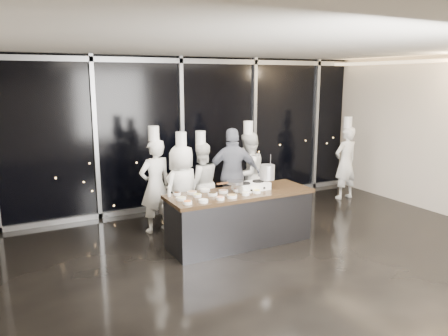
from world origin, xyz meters
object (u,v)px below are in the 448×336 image
object	(u,v)px
chef_left	(182,189)
guest	(233,175)
stock_pot	(267,172)
chef_right	(248,174)
chef_center	(201,182)
stove	(251,186)
demo_counter	(240,218)
frying_pan	(235,182)
chef_far_left	(155,185)
chef_side	(346,162)

from	to	relation	value
chef_left	guest	size ratio (longest dim) A/B	1.01
stock_pot	chef_right	xyz separation A→B (m)	(0.36, 1.26, -0.31)
chef_center	chef_right	bearing A→B (deg)	-174.74
stove	guest	size ratio (longest dim) A/B	0.33
stock_pot	guest	size ratio (longest dim) A/B	0.14
demo_counter	stock_pot	world-z (taller)	stock_pot
stock_pot	frying_pan	bearing A→B (deg)	-178.39
chef_center	chef_right	size ratio (longest dim) A/B	0.93
chef_far_left	chef_center	size ratio (longest dim) A/B	1.08
frying_pan	chef_right	world-z (taller)	chef_right
chef_center	guest	bearing A→B (deg)	172.45
chef_right	chef_left	bearing A→B (deg)	-10.08
stove	frying_pan	bearing A→B (deg)	176.51
frying_pan	stock_pot	size ratio (longest dim) A/B	1.90
chef_left	chef_center	size ratio (longest dim) A/B	1.03
demo_counter	stove	distance (m)	0.57
chef_left	chef_side	distance (m)	4.24
frying_pan	chef_center	world-z (taller)	chef_center
demo_counter	frying_pan	distance (m)	0.62
frying_pan	chef_center	distance (m)	1.33
stock_pot	chef_far_left	world-z (taller)	chef_far_left
stock_pot	chef_far_left	xyz separation A→B (m)	(-1.61, 1.18, -0.30)
stove	guest	bearing A→B (deg)	71.91
stove	chef_right	distance (m)	1.44
chef_center	chef_side	world-z (taller)	chef_side
frying_pan	guest	distance (m)	1.30
frying_pan	chef_right	size ratio (longest dim) A/B	0.25
chef_far_left	demo_counter	bearing A→B (deg)	119.39
demo_counter	frying_pan	bearing A→B (deg)	155.32
stock_pot	chef_center	xyz separation A→B (m)	(-0.67, 1.28, -0.38)
guest	chef_side	size ratio (longest dim) A/B	0.95
chef_left	stove	bearing A→B (deg)	112.65
stove	chef_center	size ratio (longest dim) A/B	0.34
demo_counter	chef_center	bearing A→B (deg)	94.13
stove	frying_pan	size ratio (longest dim) A/B	1.24
demo_counter	guest	xyz separation A→B (m)	(0.52, 1.18, 0.46)
chef_far_left	chef_right	distance (m)	1.97
stove	chef_side	distance (m)	3.57
stove	chef_right	xyz separation A→B (m)	(0.68, 1.27, -0.11)
demo_counter	stove	bearing A→B (deg)	9.75
demo_counter	stove	world-z (taller)	stove
stock_pot	chef_right	size ratio (longest dim) A/B	0.13
stock_pot	chef_side	size ratio (longest dim) A/B	0.13
chef_center	stove	bearing A→B (deg)	111.53
chef_far_left	chef_right	size ratio (longest dim) A/B	1.00
frying_pan	stove	bearing A→B (deg)	-3.49
stove	frying_pan	world-z (taller)	frying_pan
demo_counter	chef_side	distance (m)	3.84
frying_pan	chef_center	bearing A→B (deg)	86.10
demo_counter	chef_right	bearing A→B (deg)	54.64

